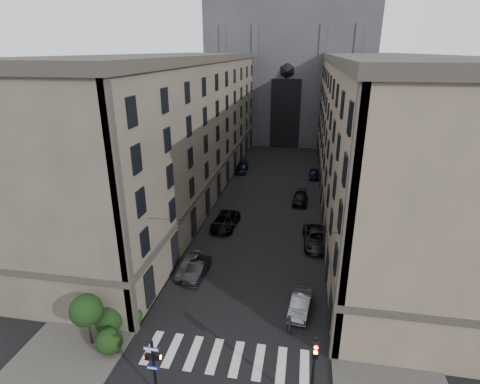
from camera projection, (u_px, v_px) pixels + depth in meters
The scene contains 19 objects.
sidewalk_left at pixel (200, 189), 55.42m from camera, with size 7.00×80.00×0.15m, color #383533.
sidewalk_right at pixel (346, 198), 51.99m from camera, with size 7.00×80.00×0.15m, color #383533.
zebra_crossing at pixel (226, 357), 25.21m from camera, with size 11.00×3.20×0.01m, color beige.
building_left at pixel (178, 126), 52.59m from camera, with size 13.60×60.60×18.85m.
building_right at pixel (377, 133), 48.21m from camera, with size 13.60×60.60×18.85m.
gothic_tower at pixel (290, 57), 83.23m from camera, with size 35.00×23.00×58.00m.
pedestrian_signal_left at pixel (154, 364), 21.74m from camera, with size 1.02×0.38×4.00m.
traffic_light_right at pixel (314, 367), 20.29m from camera, with size 0.34×0.50×5.20m.
shrub_cluster at pixel (103, 320), 25.99m from camera, with size 3.90×4.40×3.90m.
tram_wires at pixel (272, 145), 50.81m from camera, with size 14.00×60.00×0.43m.
car_left_near at pixel (190, 265), 34.64m from camera, with size 1.80×4.47×1.52m, color slate.
car_left_midnear at pixel (197, 270), 34.01m from camera, with size 1.47×4.22×1.39m, color black.
car_left_midfar at pixel (225, 221), 43.46m from camera, with size 2.54×5.51×1.53m, color black.
car_left_far at pixel (242, 168), 63.32m from camera, with size 1.96×4.82×1.40m, color black.
car_right_near at pixel (301, 303), 29.47m from camera, with size 1.46×4.20×1.38m, color slate.
car_right_midnear at pixel (317, 238), 39.40m from camera, with size 2.70×5.86×1.63m, color black.
car_right_midfar at pixel (300, 199), 50.30m from camera, with size 1.86×4.57×1.33m, color black.
car_right_far at pixel (314, 174), 60.27m from camera, with size 1.59×3.94×1.34m, color black.
pedestrian at pixel (290, 325), 27.02m from camera, with size 0.58×0.38×1.60m, color black.
Camera 1 is at (4.36, -14.11, 19.41)m, focal length 28.00 mm.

